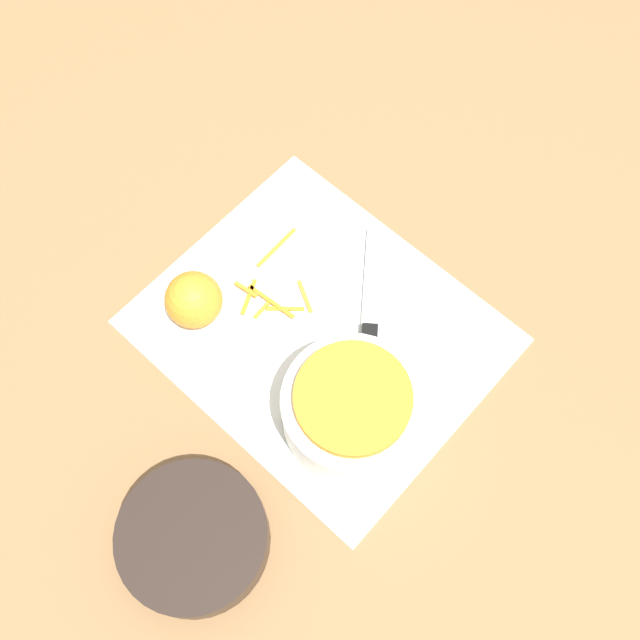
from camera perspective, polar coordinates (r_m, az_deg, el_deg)
ground_plane at (r=0.96m, az=0.00°, el=-0.86°), size 4.00×4.00×0.00m
cutting_board at (r=0.96m, az=0.00°, el=-0.79°), size 0.42×0.35×0.01m
bowl_speckled at (r=0.88m, az=2.42°, el=-6.75°), size 0.16×0.16×0.09m
bowl_dark at (r=0.88m, az=-9.57°, el=-16.07°), size 0.17×0.17×0.05m
knife at (r=0.94m, az=3.79°, el=-2.02°), size 0.17×0.21×0.02m
orange_left at (r=0.95m, az=-9.60°, el=1.53°), size 0.07×0.07×0.07m
peel_pile at (r=0.98m, az=-3.66°, el=2.35°), size 0.10×0.14×0.01m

